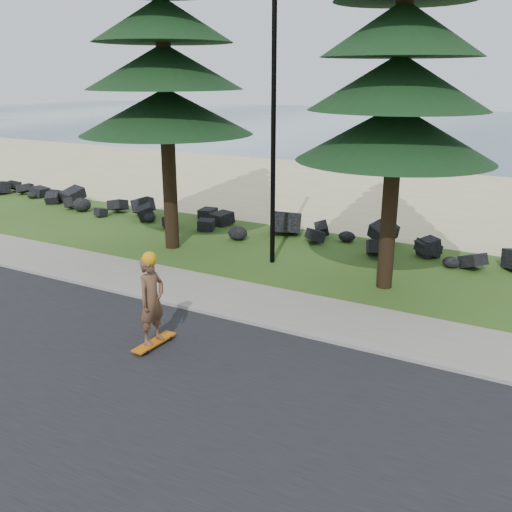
{
  "coord_description": "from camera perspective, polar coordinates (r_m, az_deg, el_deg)",
  "views": [
    {
      "loc": [
        7.3,
        -11.04,
        5.34
      ],
      "look_at": [
        1.22,
        0.0,
        1.28
      ],
      "focal_mm": 40.0,
      "sensor_mm": 36.0,
      "label": 1
    }
  ],
  "objects": [
    {
      "name": "ground",
      "position": [
        14.27,
        -4.29,
        -4.16
      ],
      "size": [
        160.0,
        160.0,
        0.0
      ],
      "primitive_type": "plane",
      "color": "#355119",
      "rests_on": "ground"
    },
    {
      "name": "ocean",
      "position": [
        62.69,
        22.57,
        11.66
      ],
      "size": [
        160.0,
        58.0,
        0.01
      ],
      "primitive_type": "cube",
      "color": "#375569",
      "rests_on": "ground"
    },
    {
      "name": "seawall_boulders",
      "position": [
        18.94,
        4.97,
        1.42
      ],
      "size": [
        60.0,
        2.4,
        1.1
      ],
      "primitive_type": null,
      "color": "black",
      "rests_on": "ground"
    },
    {
      "name": "sidewalk",
      "position": [
        14.41,
        -3.86,
        -3.75
      ],
      "size": [
        160.0,
        2.0,
        0.08
      ],
      "primitive_type": "cube",
      "color": "slate",
      "rests_on": "ground"
    },
    {
      "name": "kerb",
      "position": [
        13.57,
        -6.37,
        -5.2
      ],
      "size": [
        160.0,
        0.2,
        0.1
      ],
      "primitive_type": "cube",
      "color": "gray",
      "rests_on": "ground"
    },
    {
      "name": "beach_sand",
      "position": [
        27.09,
        12.73,
        6.07
      ],
      "size": [
        160.0,
        15.0,
        0.01
      ],
      "primitive_type": "cube",
      "color": "tan",
      "rests_on": "ground"
    },
    {
      "name": "road",
      "position": [
        11.16,
        -17.23,
        -11.55
      ],
      "size": [
        160.0,
        7.0,
        0.02
      ],
      "primitive_type": "cube",
      "color": "black",
      "rests_on": "ground"
    },
    {
      "name": "lamp_post",
      "position": [
        16.05,
        1.76,
        13.55
      ],
      "size": [
        0.25,
        0.14,
        8.14
      ],
      "color": "black",
      "rests_on": "ground"
    },
    {
      "name": "skateboarder",
      "position": [
        11.55,
        -10.38,
        -4.42
      ],
      "size": [
        0.46,
        1.1,
        2.02
      ],
      "rotation": [
        0.0,
        0.0,
        1.52
      ],
      "color": "#C35F0B",
      "rests_on": "ground"
    }
  ]
}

